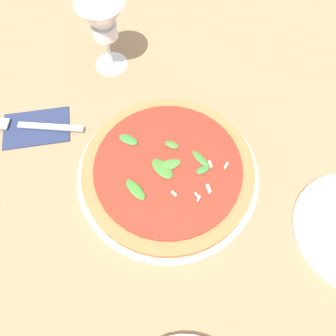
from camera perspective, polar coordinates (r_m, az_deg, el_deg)
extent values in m
plane|color=#9E7A56|center=(0.60, 1.49, 1.27)|extent=(6.00, 6.00, 0.00)
cylinder|color=silver|center=(0.58, 0.00, -1.06)|extent=(0.32, 0.32, 0.01)
cylinder|color=#AD7542|center=(0.57, 0.00, -0.41)|extent=(0.30, 0.30, 0.02)
cylinder|color=#A82D1E|center=(0.55, 0.00, 0.14)|extent=(0.25, 0.25, 0.01)
ellipsoid|color=#487D30|center=(0.57, 0.67, 4.08)|extent=(0.03, 0.03, 0.01)
ellipsoid|color=#3E8435|center=(0.58, -6.93, 4.93)|extent=(0.04, 0.04, 0.01)
ellipsoid|color=#467E2F|center=(0.55, -1.02, -0.11)|extent=(0.04, 0.05, 0.01)
ellipsoid|color=#3A7F35|center=(0.55, 6.09, -0.30)|extent=(0.03, 0.02, 0.01)
ellipsoid|color=#417B33|center=(0.56, 5.64, 1.65)|extent=(0.03, 0.04, 0.01)
ellipsoid|color=#488C37|center=(0.55, -0.02, 0.48)|extent=(0.05, 0.02, 0.01)
ellipsoid|color=#42862F|center=(0.53, -5.68, -3.77)|extent=(0.04, 0.05, 0.01)
cube|color=beige|center=(0.55, 10.07, 0.39)|extent=(0.01, 0.01, 0.01)
cube|color=beige|center=(0.55, 7.36, 0.63)|extent=(0.00, 0.01, 0.01)
cube|color=beige|center=(0.53, 7.07, -3.65)|extent=(0.01, 0.01, 0.01)
cube|color=beige|center=(0.53, 5.02, -4.75)|extent=(0.01, 0.01, 0.00)
cube|color=beige|center=(0.52, 5.36, -5.34)|extent=(0.01, 0.01, 0.01)
cube|color=beige|center=(0.52, 1.07, -4.53)|extent=(0.01, 0.01, 0.01)
cylinder|color=white|center=(0.75, -9.77, 17.47)|extent=(0.07, 0.07, 0.00)
cylinder|color=white|center=(0.72, -10.24, 19.46)|extent=(0.01, 0.01, 0.07)
cone|color=white|center=(0.67, -11.30, 23.84)|extent=(0.09, 0.09, 0.08)
cylinder|color=white|center=(0.69, -10.97, 22.53)|extent=(0.05, 0.05, 0.03)
cube|color=navy|center=(0.68, -21.96, 6.59)|extent=(0.13, 0.09, 0.01)
cube|color=silver|center=(0.66, -19.76, 6.77)|extent=(0.12, 0.05, 0.00)
cube|color=silver|center=(0.70, -26.80, 6.88)|extent=(0.03, 0.03, 0.00)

